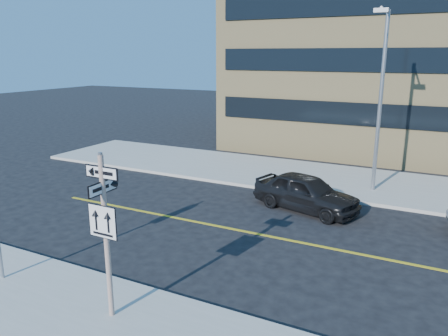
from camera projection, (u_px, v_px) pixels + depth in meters
The scene contains 5 objects.
ground at pixel (170, 275), 12.84m from camera, with size 120.00×120.00×0.00m, color black.
sign_pole at pixel (105, 227), 10.06m from camera, with size 0.92×0.92×4.06m.
parked_car_a at pixel (306, 192), 18.06m from camera, with size 4.50×1.81×1.53m, color black.
streetlight_a at pixel (381, 91), 19.13m from camera, with size 0.55×2.25×8.00m.
building_brick at pixel (386, 15), 31.20m from camera, with size 18.00×18.00×18.00m, color tan.
Camera 1 is at (6.73, -9.61, 6.31)m, focal length 35.00 mm.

